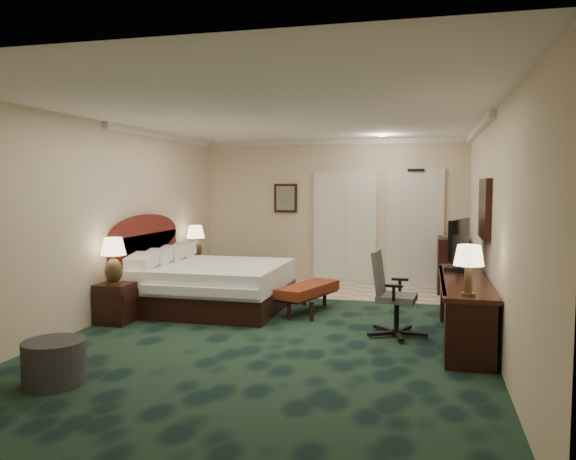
% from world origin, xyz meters
% --- Properties ---
extents(floor, '(5.00, 7.50, 0.00)m').
position_xyz_m(floor, '(0.00, 0.00, 0.00)').
color(floor, black).
rests_on(floor, ground).
extents(ceiling, '(5.00, 7.50, 0.00)m').
position_xyz_m(ceiling, '(0.00, 0.00, 2.70)').
color(ceiling, white).
rests_on(ceiling, wall_back).
extents(wall_back, '(5.00, 0.00, 2.70)m').
position_xyz_m(wall_back, '(0.00, 3.75, 1.35)').
color(wall_back, beige).
rests_on(wall_back, ground).
extents(wall_front, '(5.00, 0.00, 2.70)m').
position_xyz_m(wall_front, '(0.00, -3.75, 1.35)').
color(wall_front, beige).
rests_on(wall_front, ground).
extents(wall_left, '(0.00, 7.50, 2.70)m').
position_xyz_m(wall_left, '(-2.50, 0.00, 1.35)').
color(wall_left, beige).
rests_on(wall_left, ground).
extents(wall_right, '(0.00, 7.50, 2.70)m').
position_xyz_m(wall_right, '(2.50, 0.00, 1.35)').
color(wall_right, beige).
rests_on(wall_right, ground).
extents(crown_molding, '(5.00, 7.50, 0.10)m').
position_xyz_m(crown_molding, '(0.00, 0.00, 2.65)').
color(crown_molding, silver).
rests_on(crown_molding, wall_back).
extents(tile_patch, '(3.20, 1.70, 0.01)m').
position_xyz_m(tile_patch, '(0.90, 2.90, 0.01)').
color(tile_patch, tan).
rests_on(tile_patch, ground).
extents(headboard, '(0.12, 2.00, 1.40)m').
position_xyz_m(headboard, '(-2.44, 1.00, 0.70)').
color(headboard, '#4F1B13').
rests_on(headboard, ground).
extents(entry_door, '(1.02, 0.06, 2.18)m').
position_xyz_m(entry_door, '(1.55, 3.72, 1.05)').
color(entry_door, silver).
rests_on(entry_door, ground).
extents(closet_doors, '(1.20, 0.06, 2.10)m').
position_xyz_m(closet_doors, '(0.25, 3.71, 1.05)').
color(closet_doors, silver).
rests_on(closet_doors, ground).
extents(wall_art, '(0.45, 0.06, 0.55)m').
position_xyz_m(wall_art, '(-0.90, 3.71, 1.60)').
color(wall_art, '#4A5D52').
rests_on(wall_art, wall_back).
extents(wall_mirror, '(0.05, 0.95, 0.75)m').
position_xyz_m(wall_mirror, '(2.46, 0.60, 1.55)').
color(wall_mirror, white).
rests_on(wall_mirror, wall_right).
extents(bed, '(2.11, 1.95, 0.67)m').
position_xyz_m(bed, '(-1.35, 1.00, 0.33)').
color(bed, white).
rests_on(bed, ground).
extents(nightstand_near, '(0.43, 0.49, 0.54)m').
position_xyz_m(nightstand_near, '(-2.27, -0.15, 0.27)').
color(nightstand_near, black).
rests_on(nightstand_near, ground).
extents(nightstand_far, '(0.42, 0.48, 0.53)m').
position_xyz_m(nightstand_far, '(-2.27, 2.45, 0.26)').
color(nightstand_far, black).
rests_on(nightstand_far, ground).
extents(lamp_near, '(0.38, 0.38, 0.62)m').
position_xyz_m(lamp_near, '(-2.26, -0.21, 0.84)').
color(lamp_near, '#312515').
rests_on(lamp_near, nightstand_near).
extents(lamp_far, '(0.34, 0.34, 0.60)m').
position_xyz_m(lamp_far, '(-2.26, 2.49, 0.83)').
color(lamp_far, '#312515').
rests_on(lamp_far, nightstand_far).
extents(bed_bench, '(0.77, 1.27, 0.41)m').
position_xyz_m(bed_bench, '(0.10, 1.07, 0.20)').
color(bed_bench, maroon).
rests_on(bed_bench, ground).
extents(ottoman, '(0.63, 0.63, 0.41)m').
position_xyz_m(ottoman, '(-1.57, -2.39, 0.20)').
color(ottoman, '#303031').
rests_on(ottoman, ground).
extents(desk, '(0.55, 2.54, 0.73)m').
position_xyz_m(desk, '(2.21, 0.11, 0.37)').
color(desk, black).
rests_on(desk, ground).
extents(tv, '(0.33, 0.85, 0.67)m').
position_xyz_m(tv, '(2.17, 0.79, 1.07)').
color(tv, black).
rests_on(tv, desk).
extents(desk_lamp, '(0.33, 0.33, 0.52)m').
position_xyz_m(desk_lamp, '(2.18, -0.96, 0.99)').
color(desk_lamp, '#312515').
rests_on(desk_lamp, desk).
extents(desk_chair, '(0.66, 0.62, 1.04)m').
position_xyz_m(desk_chair, '(1.42, 0.07, 0.52)').
color(desk_chair, '#505050').
rests_on(desk_chair, ground).
extents(minibar, '(0.50, 0.90, 0.95)m').
position_xyz_m(minibar, '(2.20, 3.20, 0.47)').
color(minibar, black).
rests_on(minibar, ground).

